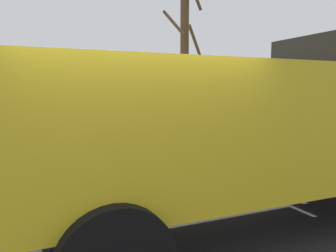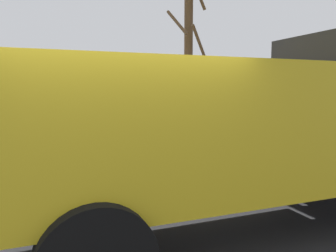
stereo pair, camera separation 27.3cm
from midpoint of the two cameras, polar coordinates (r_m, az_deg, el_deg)
sidewalk_curb at (r=10.31m, az=-19.80°, el=-5.38°), size 36.00×5.00×0.15m
fire_hydrant at (r=9.35m, az=-25.37°, el=-3.61°), size 0.25×0.57×0.81m
loose_tire at (r=9.07m, az=-26.15°, el=-2.94°), size 1.17×0.69×1.17m
stop_sign at (r=8.50m, az=-9.81°, el=3.74°), size 0.76×0.08×2.27m
dump_truck_yellow at (r=5.10m, az=13.33°, el=0.78°), size 7.10×3.04×3.00m
bare_tree at (r=10.06m, az=2.08°, el=10.52°), size 1.10×0.92×5.40m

